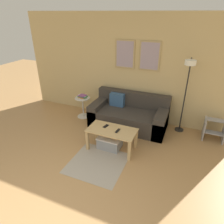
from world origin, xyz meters
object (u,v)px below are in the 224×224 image
Objects in this scene: coffee_table at (112,134)px; remote_control at (118,131)px; side_table at (83,105)px; floor_lamp at (187,80)px; couch at (129,115)px; storage_bin at (110,142)px; step_stool at (214,129)px; cell_phone at (106,126)px; book_stack at (82,96)px.

remote_control is at bearing -2.34° from coffee_table.
floor_lamp is at bearing 1.67° from side_table.
couch is 1.03m from storage_bin.
step_stool reaches higher than storage_bin.
side_table is 3.87× the size of cell_phone.
remote_control reaches higher than storage_bin.
coffee_table is 0.24m from storage_bin.
side_table is 1.20× the size of step_stool.
floor_lamp is 12.26× the size of cell_phone.
storage_bin is 0.35m from cell_phone.
floor_lamp reaches higher than book_stack.
storage_bin is at bearing 155.71° from coffee_table.
book_stack is at bearing -179.28° from couch.
floor_lamp is at bearing 39.90° from storage_bin.
cell_phone is at bearing 169.31° from remote_control.
floor_lamp reaches higher than cell_phone.
side_table is (-2.45, -0.07, -0.96)m from floor_lamp.
couch reaches higher than book_stack.
side_table is at bearing 148.74° from remote_control.
remote_control is 2.16m from step_stool.
side_table is at bearing 151.16° from cell_phone.
side_table reaches higher than step_stool.
coffee_table is at bearing -177.18° from remote_control.
cell_phone is (1.08, -0.93, 0.13)m from side_table.
storage_bin is 2.02m from floor_lamp.
book_stack is at bearing -177.04° from step_stool.
couch is 1.57m from floor_lamp.
step_stool is (1.79, 1.19, -0.22)m from remote_control.
side_table is at bearing -63.39° from book_stack.
floor_lamp is 2.56m from book_stack.
cell_phone is at bearing 154.64° from storage_bin.
remote_control is at bearing -9.56° from storage_bin.
floor_lamp is 1.74m from remote_control.
floor_lamp reaches higher than coffee_table.
couch is at bearing 1.34° from side_table.
couch reaches higher than storage_bin.
book_stack is at bearing 150.93° from cell_phone.
floor_lamp reaches higher than remote_control.
storage_bin is (-0.07, -1.01, -0.15)m from couch.
side_table is 3.61× the size of remote_control.
couch is at bearing 101.21° from remote_control.
storage_bin is 1.06× the size of step_stool.
storage_bin is 2.29m from step_stool.
book_stack is 3.20m from step_stool.
floor_lamp reaches higher than side_table.
remote_control is (0.12, -0.01, 0.10)m from coffee_table.
book_stack is 1.79× the size of cell_phone.
couch reaches higher than cell_phone.
book_stack is at bearing 140.30° from storage_bin.
side_table reaches higher than cell_phone.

